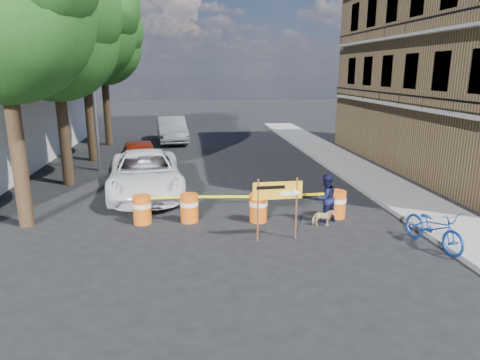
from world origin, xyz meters
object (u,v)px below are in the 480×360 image
object	(u,v)px
barrel_mid_left	(189,207)
sedan_silver	(172,129)
suv_white	(145,173)
pedestrian	(326,198)
barrel_far_right	(337,204)
barrel_mid_right	(258,207)
detour_sign	(284,195)
barrel_far_left	(142,209)
sedan_red	(140,157)
dog	(323,218)
bicycle	(436,210)

from	to	relation	value
barrel_mid_left	sedan_silver	world-z (taller)	sedan_silver
barrel_mid_left	suv_white	xyz separation A→B (m)	(-1.66, 3.41, 0.35)
sedan_silver	pedestrian	bearing A→B (deg)	-78.50
barrel_far_right	pedestrian	bearing A→B (deg)	-146.95
barrel_mid_right	detour_sign	size ratio (longest dim) A/B	0.50
barrel_mid_right	suv_white	distance (m)	5.32
suv_white	detour_sign	bearing A→B (deg)	-56.60
detour_sign	sedan_silver	bearing A→B (deg)	99.54
pedestrian	suv_white	size ratio (longest dim) A/B	0.26
barrel_far_left	barrel_mid_left	xyz separation A→B (m)	(1.47, -0.01, 0.00)
sedan_red	sedan_silver	xyz separation A→B (m)	(1.20, 9.06, 0.08)
detour_sign	suv_white	world-z (taller)	detour_sign
dog	detour_sign	bearing A→B (deg)	127.10
barrel_mid_left	bicycle	world-z (taller)	bicycle
barrel_mid_right	pedestrian	xyz separation A→B (m)	(2.10, -0.27, 0.30)
barrel_mid_left	sedan_red	world-z (taller)	sedan_red
barrel_mid_left	barrel_far_right	world-z (taller)	same
pedestrian	dog	world-z (taller)	pedestrian
detour_sign	suv_white	xyz separation A→B (m)	(-4.28, 5.24, -0.50)
barrel_mid_left	pedestrian	distance (m)	4.32
pedestrian	barrel_mid_right	bearing A→B (deg)	-28.96
barrel_mid_left	barrel_far_right	size ratio (longest dim) A/B	1.00
detour_sign	sedan_red	size ratio (longest dim) A/B	0.40
barrel_far_left	suv_white	distance (m)	3.41
sedan_red	barrel_far_left	bearing A→B (deg)	-90.99
barrel_far_left	sedan_red	bearing A→B (deg)	96.24
detour_sign	dog	xyz separation A→B (m)	(1.46, 0.89, -1.04)
barrel_mid_right	sedan_silver	world-z (taller)	sedan_silver
bicycle	barrel_far_left	bearing A→B (deg)	147.47
barrel_mid_right	pedestrian	bearing A→B (deg)	-7.41
barrel_mid_left	barrel_far_right	xyz separation A→B (m)	(4.78, -0.20, 0.00)
suv_white	sedan_red	size ratio (longest dim) A/B	1.31
barrel_far_left	pedestrian	world-z (taller)	pedestrian
dog	sedan_silver	distance (m)	17.70
barrel_far_right	sedan_red	xyz separation A→B (m)	(-7.01, 7.13, 0.29)
barrel_far_left	dog	world-z (taller)	barrel_far_left
barrel_far_right	pedestrian	distance (m)	0.68
pedestrian	sedan_silver	size ratio (longest dim) A/B	0.30
pedestrian	sedan_red	world-z (taller)	pedestrian
pedestrian	bicycle	size ratio (longest dim) A/B	0.74
barrel_far_left	sedan_red	size ratio (longest dim) A/B	0.20
detour_sign	dog	bearing A→B (deg)	29.33
pedestrian	suv_white	distance (m)	7.12
barrel_mid_right	suv_white	size ratio (longest dim) A/B	0.15
barrel_mid_right	pedestrian	size ratio (longest dim) A/B	0.58
barrel_mid_right	sedan_silver	distance (m)	16.57
sedan_silver	detour_sign	bearing A→B (deg)	-84.72
barrel_far_right	barrel_far_left	bearing A→B (deg)	178.01
barrel_mid_left	sedan_red	bearing A→B (deg)	107.80
barrel_far_right	detour_sign	distance (m)	2.84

